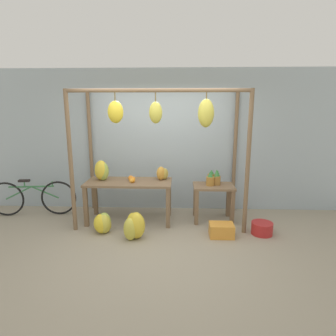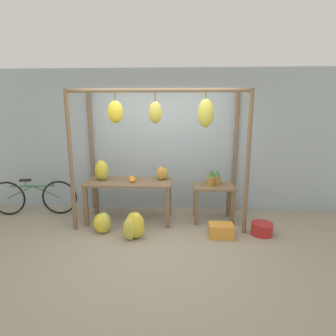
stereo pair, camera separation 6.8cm
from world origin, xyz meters
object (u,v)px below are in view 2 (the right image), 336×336
at_px(banana_pile_ground_left, 103,223).
at_px(blue_bucket, 262,229).
at_px(orange_pile, 132,179).
at_px(pineapple_cluster, 214,179).
at_px(papaya_pile, 162,174).
at_px(fruit_crate_white, 221,230).
at_px(banana_pile_ground_right, 133,226).
at_px(banana_pile_on_table, 102,170).
at_px(parked_bicycle, 34,197).

relative_size(banana_pile_ground_left, blue_bucket, 1.12).
bearing_deg(orange_pile, pineapple_cluster, 6.05).
bearing_deg(banana_pile_ground_left, pineapple_cluster, 19.37).
height_order(orange_pile, papaya_pile, papaya_pile).
relative_size(pineapple_cluster, blue_bucket, 0.83).
bearing_deg(fruit_crate_white, papaya_pile, 143.76).
xyz_separation_m(banana_pile_ground_left, papaya_pile, (0.95, 0.68, 0.71)).
relative_size(banana_pile_ground_right, fruit_crate_white, 1.12).
relative_size(banana_pile_ground_right, papaya_pile, 1.59).
xyz_separation_m(pineapple_cluster, banana_pile_ground_left, (-1.90, -0.67, -0.62)).
height_order(banana_pile_on_table, banana_pile_ground_left, banana_pile_on_table).
relative_size(banana_pile_ground_left, papaya_pile, 1.42).
bearing_deg(banana_pile_on_table, blue_bucket, -11.04).
xyz_separation_m(fruit_crate_white, papaya_pile, (-1.00, 0.74, 0.76)).
height_order(banana_pile_ground_right, parked_bicycle, parked_bicycle).
height_order(banana_pile_on_table, blue_bucket, banana_pile_on_table).
xyz_separation_m(orange_pile, papaya_pile, (0.54, 0.17, 0.07)).
bearing_deg(papaya_pile, parked_bicycle, 178.60).
height_order(banana_pile_ground_right, papaya_pile, papaya_pile).
distance_m(banana_pile_on_table, blue_bucket, 2.96).
height_order(banana_pile_on_table, banana_pile_ground_right, banana_pile_on_table).
bearing_deg(blue_bucket, orange_pile, 168.57).
xyz_separation_m(banana_pile_on_table, banana_pile_ground_left, (0.15, -0.60, -0.77)).
bearing_deg(pineapple_cluster, orange_pile, -173.95).
bearing_deg(pineapple_cluster, fruit_crate_white, -85.47).
xyz_separation_m(pineapple_cluster, fruit_crate_white, (0.06, -0.73, -0.68)).
height_order(banana_pile_ground_right, blue_bucket, banana_pile_ground_right).
relative_size(banana_pile_ground_left, banana_pile_ground_right, 0.89).
height_order(banana_pile_on_table, papaya_pile, banana_pile_on_table).
height_order(orange_pile, blue_bucket, orange_pile).
bearing_deg(parked_bicycle, banana_pile_on_table, -5.45).
bearing_deg(banana_pile_ground_left, parked_bicycle, 154.88).
xyz_separation_m(banana_pile_ground_left, parked_bicycle, (-1.57, 0.74, 0.19)).
bearing_deg(banana_pile_ground_right, banana_pile_ground_left, 161.34).
bearing_deg(papaya_pile, pineapple_cluster, -0.64).
bearing_deg(papaya_pile, banana_pile_ground_left, -144.48).
relative_size(banana_pile_ground_right, parked_bicycle, 0.26).
bearing_deg(fruit_crate_white, banana_pile_ground_left, 178.26).
xyz_separation_m(banana_pile_ground_right, parked_bicycle, (-2.12, 0.92, 0.14)).
height_order(banana_pile_ground_left, papaya_pile, papaya_pile).
bearing_deg(fruit_crate_white, pineapple_cluster, 94.53).
bearing_deg(banana_pile_on_table, pineapple_cluster, 1.78).
bearing_deg(banana_pile_ground_left, papaya_pile, 35.52).
relative_size(banana_pile_on_table, fruit_crate_white, 0.94).
bearing_deg(blue_bucket, banana_pile_on_table, 168.96).
bearing_deg(papaya_pile, banana_pile_ground_right, -115.18).
xyz_separation_m(orange_pile, pineapple_cluster, (1.49, 0.16, -0.01)).
bearing_deg(banana_pile_ground_right, blue_bucket, 6.59).
distance_m(banana_pile_on_table, fruit_crate_white, 2.35).
xyz_separation_m(banana_pile_on_table, banana_pile_ground_right, (0.69, -0.79, -0.72)).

